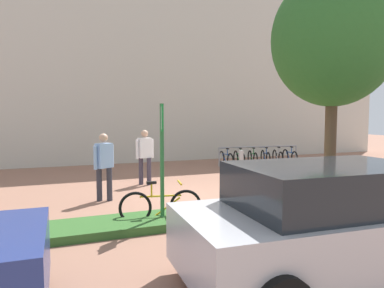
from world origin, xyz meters
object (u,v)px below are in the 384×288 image
Objects in this scene: bike_at_sign at (161,206)px; bike_rack_cluster at (259,157)px; tree_sidewalk at (333,40)px; person_shirt_white at (104,163)px; bollard_steel at (241,163)px; car_silver_sedan at (337,223)px; parking_sign_post at (162,146)px; person_shirt_blue at (145,154)px.

bike_at_sign is 0.44× the size of bike_rack_cluster.
person_shirt_white is (-5.17, 2.26, -3.01)m from tree_sidewalk.
tree_sidewalk is at bearing 0.96° from bike_at_sign.
bollard_steel reaches higher than bike_at_sign.
bike_at_sign is at bearing -134.29° from bike_rack_cluster.
person_shirt_white is 6.02m from car_silver_sedan.
bike_at_sign is 2.55m from person_shirt_white.
bike_rack_cluster is at bearing 30.62° from person_shirt_white.
bike_rack_cluster is at bearing 46.17° from parking_sign_post.
bike_at_sign is (0.00, 0.11, -1.22)m from parking_sign_post.
tree_sidewalk is at bearing -23.63° from person_shirt_white.
tree_sidewalk is 1.28× the size of car_silver_sedan.
tree_sidewalk is 6.40m from person_shirt_white.
tree_sidewalk is 3.28× the size of person_shirt_white.
bollard_steel is 0.52× the size of person_shirt_white.
person_shirt_blue is at bearing 132.79° from tree_sidewalk.
bike_rack_cluster is at bearing 45.71° from bike_at_sign.
bollard_steel is 8.27m from car_silver_sedan.
tree_sidewalk reaches higher than parking_sign_post.
person_shirt_blue is at bearing 80.21° from bike_at_sign.
bollard_steel is 3.74m from person_shirt_blue.
bike_rack_cluster is at bearing 72.27° from tree_sidewalk.
person_shirt_blue is (-5.78, -2.59, 0.64)m from bike_rack_cluster.
person_shirt_blue reaches higher than car_silver_sedan.
car_silver_sedan is (2.25, -5.58, -0.23)m from person_shirt_white.
bollard_steel is (-2.10, -2.16, 0.10)m from bike_rack_cluster.
parking_sign_post is 4.25m from person_shirt_blue.
person_shirt_blue is at bearing -155.84° from bike_rack_cluster.
tree_sidewalk is at bearing 2.38° from parking_sign_post.
person_shirt_white is (-1.49, -1.71, 0.00)m from person_shirt_blue.
parking_sign_post reaches higher than bike_at_sign.
parking_sign_post is (-4.38, -0.18, -2.42)m from tree_sidewalk.
car_silver_sedan is at bearing -68.06° from person_shirt_white.
bollard_steel is at bearing 89.97° from tree_sidewalk.
bike_at_sign is at bearing -134.36° from bollard_steel.
person_shirt_blue is (0.70, 4.16, -0.59)m from parking_sign_post.
bollard_steel is (4.38, 4.48, 0.10)m from bike_at_sign.
person_shirt_blue reaches higher than bollard_steel.
person_shirt_white is (-5.17, -2.14, 0.53)m from bollard_steel.
bollard_steel is at bearing 6.68° from person_shirt_blue.
bollard_steel is 0.52× the size of person_shirt_blue.
person_shirt_white is (-0.79, 2.34, 0.63)m from bike_at_sign.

